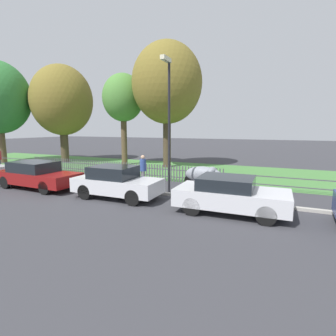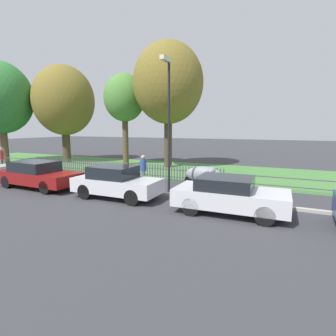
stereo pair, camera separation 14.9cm
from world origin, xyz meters
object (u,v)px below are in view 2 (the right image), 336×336
object	(u,v)px
parked_car_navy_estate	(116,182)
tree_nearest_kerb	(0,98)
pedestrian_by_lamp	(143,168)
covered_motorcycle	(204,175)
parked_car_black_saloon	(38,174)
tree_behind_motorcycle	(64,101)
street_lamp	(168,111)
parked_car_red_compact	(229,195)
tree_far_left	(168,84)
pedestrian_near_fence	(1,158)
tree_mid_park	(124,99)

from	to	relation	value
parked_car_navy_estate	tree_nearest_kerb	bearing A→B (deg)	159.72
parked_car_navy_estate	pedestrian_by_lamp	world-z (taller)	pedestrian_by_lamp
parked_car_navy_estate	tree_nearest_kerb	distance (m)	17.34
pedestrian_by_lamp	covered_motorcycle	bearing A→B (deg)	-112.03
pedestrian_by_lamp	parked_car_navy_estate	bearing A→B (deg)	143.86
parked_car_black_saloon	parked_car_navy_estate	distance (m)	4.83
parked_car_black_saloon	covered_motorcycle	bearing A→B (deg)	26.98
parked_car_navy_estate	tree_behind_motorcycle	bearing A→B (deg)	142.93
street_lamp	parked_car_red_compact	bearing A→B (deg)	-27.54
parked_car_red_compact	tree_far_left	xyz separation A→B (m)	(-6.62, 9.18, 5.61)
tree_far_left	pedestrian_by_lamp	xyz separation A→B (m)	(1.53, -6.50, -5.38)
covered_motorcycle	street_lamp	xyz separation A→B (m)	(-1.14, -2.00, 3.11)
parked_car_navy_estate	pedestrian_near_fence	world-z (taller)	pedestrian_near_fence
parked_car_black_saloon	pedestrian_by_lamp	size ratio (longest dim) A/B	2.83
parked_car_navy_estate	pedestrian_by_lamp	xyz separation A→B (m)	(-0.17, 2.65, 0.20)
tree_mid_park	tree_far_left	world-z (taller)	tree_far_left
covered_motorcycle	tree_mid_park	size ratio (longest dim) A/B	0.28
parked_car_navy_estate	tree_far_left	distance (m)	10.85
parked_car_red_compact	pedestrian_near_fence	distance (m)	17.23
parked_car_black_saloon	tree_nearest_kerb	bearing A→B (deg)	154.25
parked_car_navy_estate	parked_car_red_compact	size ratio (longest dim) A/B	0.96
tree_nearest_kerb	tree_far_left	world-z (taller)	tree_far_left
covered_motorcycle	tree_far_left	world-z (taller)	tree_far_left
street_lamp	pedestrian_near_fence	bearing A→B (deg)	175.03
parked_car_navy_estate	tree_behind_motorcycle	world-z (taller)	tree_behind_motorcycle
tree_nearest_kerb	tree_behind_motorcycle	bearing A→B (deg)	32.49
tree_far_left	pedestrian_by_lamp	bearing A→B (deg)	-76.75
parked_car_black_saloon	pedestrian_near_fence	bearing A→B (deg)	159.80
parked_car_red_compact	pedestrian_by_lamp	world-z (taller)	pedestrian_by_lamp
tree_far_left	street_lamp	xyz separation A→B (m)	(3.44, -7.52, -2.53)
tree_behind_motorcycle	pedestrian_by_lamp	xyz separation A→B (m)	(11.18, -5.67, -4.44)
parked_car_navy_estate	tree_far_left	size ratio (longest dim) A/B	0.41
parked_car_black_saloon	tree_mid_park	world-z (taller)	tree_mid_park
parked_car_black_saloon	parked_car_navy_estate	bearing A→B (deg)	2.05
street_lamp	parked_car_navy_estate	bearing A→B (deg)	-136.94
tree_mid_park	parked_car_red_compact	bearing A→B (deg)	-40.74
parked_car_red_compact	tree_far_left	distance (m)	12.63
tree_far_left	pedestrian_by_lamp	size ratio (longest dim) A/B	5.74
tree_far_left	covered_motorcycle	bearing A→B (deg)	-50.29
parked_car_red_compact	tree_mid_park	bearing A→B (deg)	138.05
parked_car_navy_estate	tree_behind_motorcycle	distance (m)	14.82
tree_nearest_kerb	pedestrian_by_lamp	distance (m)	16.46
tree_far_left	street_lamp	world-z (taller)	tree_far_left
tree_behind_motorcycle	pedestrian_near_fence	world-z (taller)	tree_behind_motorcycle
parked_car_black_saloon	tree_nearest_kerb	world-z (taller)	tree_nearest_kerb
tree_behind_motorcycle	street_lamp	distance (m)	14.79
parked_car_navy_estate	parked_car_red_compact	xyz separation A→B (m)	(4.92, -0.02, -0.03)
parked_car_black_saloon	tree_mid_park	distance (m)	10.07
tree_behind_motorcycle	parked_car_black_saloon	bearing A→B (deg)	-52.09
parked_car_red_compact	tree_mid_park	world-z (taller)	tree_mid_park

